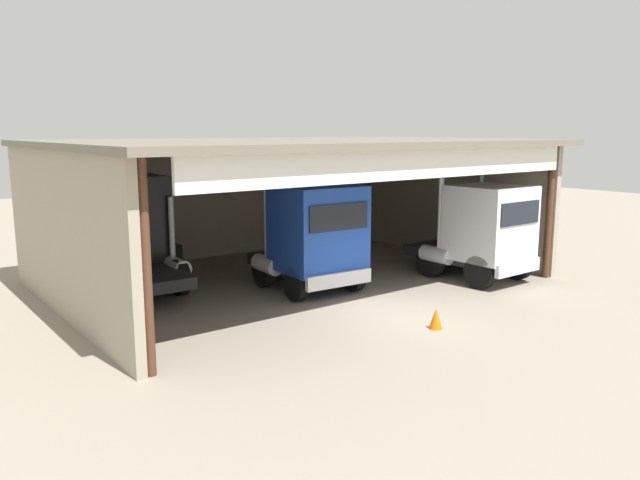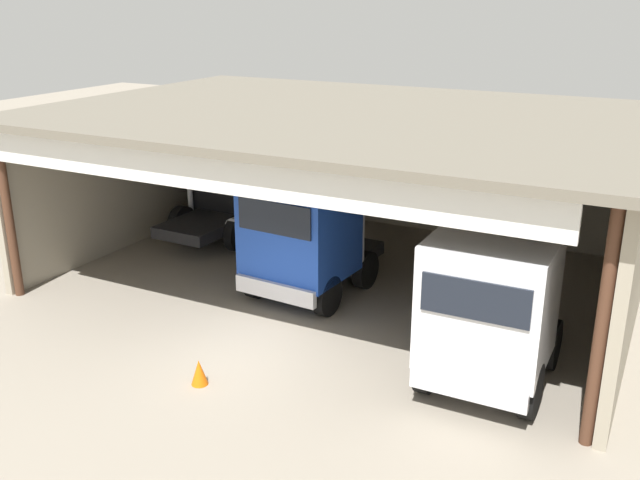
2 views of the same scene
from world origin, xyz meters
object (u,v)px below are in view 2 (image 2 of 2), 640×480
Objects in this scene: truck_blue_left_bay at (304,232)px; tool_cart at (316,214)px; oil_drum at (475,232)px; truck_white_yard_outside at (490,309)px; truck_black_center_right_bay at (236,177)px; traffic_cone at (199,372)px.

tool_cart is (-2.56, 5.54, -1.34)m from truck_blue_left_bay.
oil_drum is 5.54m from tool_cart.
truck_white_yard_outside reaches higher than oil_drum.
truck_black_center_right_bay reaches higher than truck_white_yard_outside.
truck_white_yard_outside is (10.28, -6.20, -0.20)m from truck_black_center_right_bay.
tool_cart is at bearing -44.56° from truck_white_yard_outside.
tool_cart reaches higher than traffic_cone.
tool_cart is (-8.14, 7.90, -1.26)m from truck_white_yard_outside.
oil_drum is (-2.65, 8.67, -1.34)m from truck_white_yard_outside.
truck_blue_left_bay is at bearing -65.17° from tool_cart.
truck_black_center_right_bay is at bearing -162.05° from oil_drum.
truck_blue_left_bay is 0.99× the size of truck_white_yard_outside.
truck_blue_left_bay is at bearing -37.65° from truck_black_center_right_bay.
truck_black_center_right_bay reaches higher than tool_cart.
traffic_cone is at bearing 26.55° from truck_white_yard_outside.
truck_white_yard_outside is (5.57, -2.36, -0.07)m from truck_blue_left_bay.
tool_cart is at bearing 39.95° from truck_black_center_right_bay.
truck_white_yard_outside is 6.15m from traffic_cone.
traffic_cone is at bearing -75.12° from tool_cart.
tool_cart is at bearing -61.40° from truck_blue_left_bay.
traffic_cone is at bearing -59.32° from truck_black_center_right_bay.
truck_black_center_right_bay is 3.10m from tool_cart.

